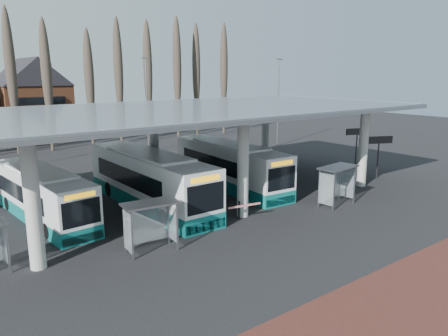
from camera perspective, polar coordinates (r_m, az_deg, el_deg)
ground at (r=25.29m, az=6.09°, el=-7.69°), size 140.00×140.00×0.00m
station_canopy at (r=30.19m, az=-4.22°, el=6.72°), size 32.00×16.00×6.34m
poplar_row at (r=52.76m, az=-19.71°, el=11.85°), size 45.10×1.10×14.50m
lamp_post_b at (r=48.74m, az=-10.02°, el=8.33°), size 0.80×0.16×10.17m
lamp_post_c at (r=52.15m, az=7.10°, el=8.68°), size 0.80×0.16×10.17m
bus_0 at (r=28.40m, az=-22.71°, el=-3.31°), size 3.24×11.13×3.05m
bus_1 at (r=29.16m, az=-9.77°, el=-1.60°), size 2.79×12.91×3.59m
bus_2 at (r=33.50m, az=0.64°, el=0.26°), size 3.52×12.39×3.40m
shelter_1 at (r=21.76m, az=-9.67°, el=-6.10°), size 2.83×1.64×2.51m
shelter_2 at (r=29.69m, az=14.40°, el=-1.11°), size 2.96×1.68×2.64m
info_sign_0 at (r=37.91m, az=19.59°, el=3.07°), size 2.22×1.10×3.54m
info_sign_1 at (r=42.52m, az=17.00°, el=4.22°), size 2.32×0.86×3.57m
barrier at (r=26.04m, az=2.52°, el=-5.07°), size 2.16×0.77×1.09m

